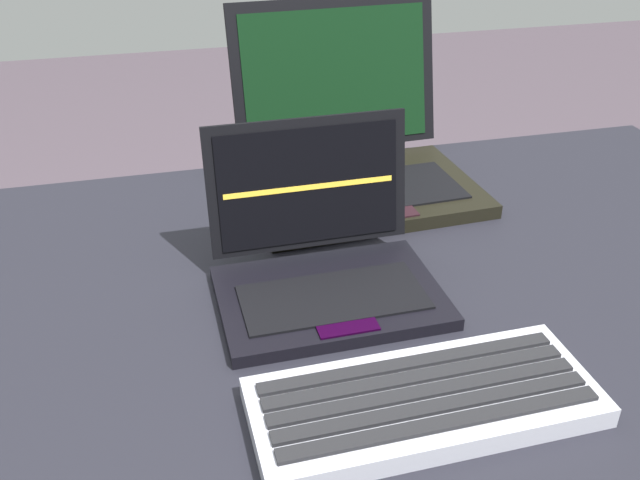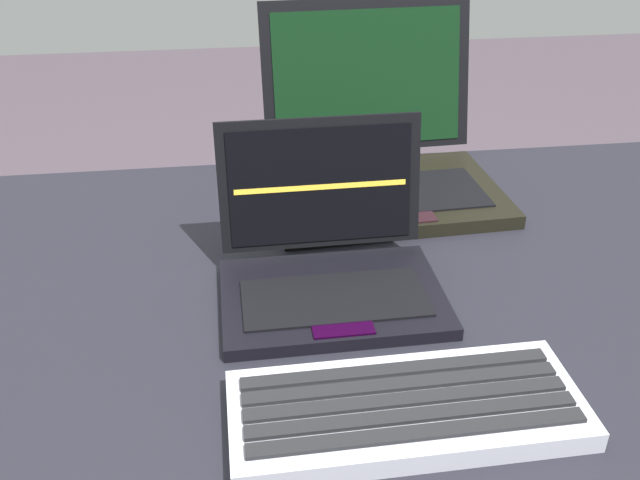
# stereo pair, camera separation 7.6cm
# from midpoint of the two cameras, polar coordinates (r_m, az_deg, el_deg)

# --- Properties ---
(desk) EXTENTS (1.61, 0.79, 0.74)m
(desk) POSITION_cam_midpoint_polar(r_m,az_deg,el_deg) (0.91, -8.12, -9.71)
(desk) COLOR black
(desk) RESTS_ON ground
(laptop_front) EXTENTS (0.26, 0.21, 0.19)m
(laptop_front) POSITION_cam_midpoint_polar(r_m,az_deg,el_deg) (0.84, -2.29, -1.96)
(laptop_front) COLOR black
(laptop_front) RESTS_ON desk
(laptop_rear) EXTENTS (0.35, 0.31, 0.27)m
(laptop_rear) POSITION_cam_midpoint_polar(r_m,az_deg,el_deg) (1.08, 0.79, 6.93)
(laptop_rear) COLOR black
(laptop_rear) RESTS_ON desk
(external_keyboard) EXTENTS (0.34, 0.14, 0.03)m
(external_keyboard) POSITION_cam_midpoint_polar(r_m,az_deg,el_deg) (0.69, 5.30, -13.04)
(external_keyboard) COLOR #B4B5C4
(external_keyboard) RESTS_ON desk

